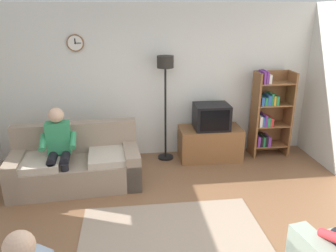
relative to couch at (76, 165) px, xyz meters
name	(u,v)px	position (x,y,z in m)	size (l,w,h in m)	color
ground_plane	(179,243)	(1.35, -1.57, -0.31)	(12.00, 12.00, 0.00)	brown
back_wall_assembly	(157,82)	(1.35, 1.09, 1.04)	(6.20, 0.17, 2.70)	silver
couch	(76,165)	(0.00, 0.00, 0.00)	(1.96, 1.02, 0.90)	gray
tv_stand	(210,143)	(2.26, 0.68, -0.02)	(1.10, 0.56, 0.58)	brown
tv	(211,117)	(2.26, 0.66, 0.49)	(0.60, 0.49, 0.44)	black
bookshelf	(268,114)	(3.35, 0.75, 0.47)	(0.68, 0.36, 1.58)	brown
floor_lamp	(165,80)	(1.47, 0.78, 1.14)	(0.28, 0.28, 1.85)	black
area_rug	(175,244)	(1.30, -1.60, -0.31)	(2.20, 1.70, 0.01)	gray
person_on_couch	(58,145)	(-0.21, -0.11, 0.39)	(0.53, 0.56, 1.24)	#338C59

